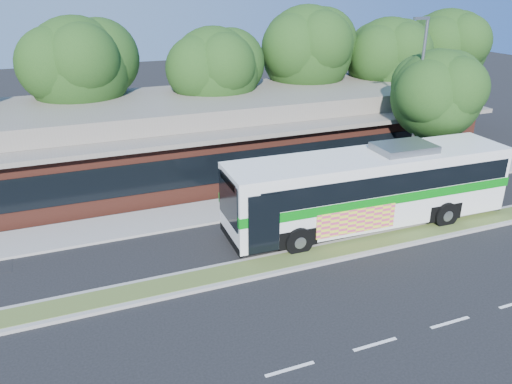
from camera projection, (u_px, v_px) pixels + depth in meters
The scene contains 12 objects.
ground at pixel (304, 268), 20.17m from camera, with size 120.00×120.00×0.00m, color black.
median_strip at pixel (298, 259), 20.65m from camera, with size 26.00×1.10×0.15m, color #445926.
sidewalk at pixel (248, 206), 25.63m from camera, with size 44.00×2.60×0.12m, color gray.
plaza_building at pixel (210, 133), 30.47m from camera, with size 33.20×11.20×4.45m.
lamp_post at pixel (417, 99), 26.66m from camera, with size 0.93×0.18×9.07m.
tree_bg_b at pixel (85, 65), 29.39m from camera, with size 6.69×6.00×9.00m.
tree_bg_c at pixel (219, 69), 31.45m from camera, with size 6.24×5.60×8.26m.
tree_bg_d at pixel (312, 49), 34.39m from camera, with size 6.91×6.20×9.37m.
tree_bg_e at pixel (392, 57), 35.82m from camera, with size 6.47×5.80×8.50m.
tree_bg_f at pixel (449, 47), 38.60m from camera, with size 6.69×6.00×8.92m.
transit_bus at pixel (370, 183), 22.93m from camera, with size 13.69×3.48×3.82m.
sidewalk_tree at pixel (440, 92), 27.48m from camera, with size 5.51×4.94×7.43m.
Camera 1 is at (-8.23, -15.46, 10.64)m, focal length 35.00 mm.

